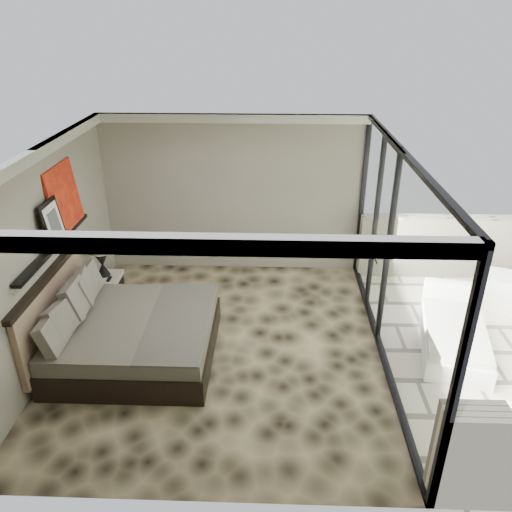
{
  "coord_description": "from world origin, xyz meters",
  "views": [
    {
      "loc": [
        0.7,
        -5.78,
        4.28
      ],
      "look_at": [
        0.48,
        0.4,
        1.25
      ],
      "focal_mm": 35.0,
      "sensor_mm": 36.0,
      "label": 1
    }
  ],
  "objects_px": {
    "table_lamp": "(100,251)",
    "lounger": "(454,335)",
    "nightstand": "(106,291)",
    "ottoman": "(498,290)",
    "bed": "(128,333)"
  },
  "relations": [
    {
      "from": "table_lamp",
      "to": "lounger",
      "type": "xyz_separation_m",
      "value": [
        5.24,
        -1.0,
        -0.74
      ]
    },
    {
      "from": "nightstand",
      "to": "ottoman",
      "type": "relative_size",
      "value": 0.95
    },
    {
      "from": "bed",
      "to": "lounger",
      "type": "bearing_deg",
      "value": 4.32
    },
    {
      "from": "bed",
      "to": "ottoman",
      "type": "bearing_deg",
      "value": 15.25
    },
    {
      "from": "bed",
      "to": "nightstand",
      "type": "distance_m",
      "value": 1.48
    },
    {
      "from": "nightstand",
      "to": "ottoman",
      "type": "distance_m",
      "value": 6.31
    },
    {
      "from": "ottoman",
      "to": "lounger",
      "type": "xyz_separation_m",
      "value": [
        -1.07,
        -1.18,
        -0.07
      ]
    },
    {
      "from": "ottoman",
      "to": "lounger",
      "type": "relative_size",
      "value": 0.3
    },
    {
      "from": "nightstand",
      "to": "lounger",
      "type": "distance_m",
      "value": 5.32
    },
    {
      "from": "nightstand",
      "to": "lounger",
      "type": "relative_size",
      "value": 0.28
    },
    {
      "from": "bed",
      "to": "nightstand",
      "type": "height_order",
      "value": "bed"
    },
    {
      "from": "ottoman",
      "to": "bed",
      "type": "bearing_deg",
      "value": -164.75
    },
    {
      "from": "nightstand",
      "to": "bed",
      "type": "bearing_deg",
      "value": -59.75
    },
    {
      "from": "table_lamp",
      "to": "ottoman",
      "type": "height_order",
      "value": "table_lamp"
    },
    {
      "from": "bed",
      "to": "ottoman",
      "type": "distance_m",
      "value": 5.79
    }
  ]
}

